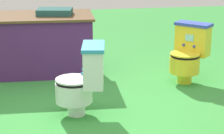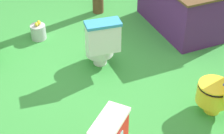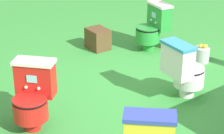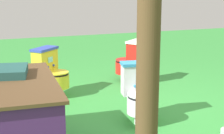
{
  "view_description": "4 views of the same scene",
  "coord_description": "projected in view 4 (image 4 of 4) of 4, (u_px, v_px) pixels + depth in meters",
  "views": [
    {
      "loc": [
        -0.64,
        -3.63,
        1.68
      ],
      "look_at": [
        0.06,
        0.32,
        0.47
      ],
      "focal_mm": 66.72,
      "sensor_mm": 36.0,
      "label": 1
    },
    {
      "loc": [
        3.42,
        -1.37,
        2.94
      ],
      "look_at": [
        0.42,
        0.09,
        0.48
      ],
      "focal_mm": 59.68,
      "sensor_mm": 36.0,
      "label": 2
    },
    {
      "loc": [
        3.34,
        3.21,
        2.48
      ],
      "look_at": [
        0.51,
        -0.18,
        0.47
      ],
      "focal_mm": 67.52,
      "sensor_mm": 36.0,
      "label": 3
    },
    {
      "loc": [
        -4.12,
        2.03,
        1.7
      ],
      "look_at": [
        0.64,
        0.31,
        0.5
      ],
      "focal_mm": 58.81,
      "sensor_mm": 36.0,
      "label": 4
    }
  ],
  "objects": [
    {
      "name": "wooden_post",
      "position": [
        148.0,
        60.0,
        2.78
      ],
      "size": [
        0.18,
        0.18,
        2.21
      ],
      "primitive_type": "cylinder",
      "color": "brown",
      "rests_on": "ground"
    },
    {
      "name": "toilet_white",
      "position": [
        141.0,
        93.0,
        4.44
      ],
      "size": [
        0.55,
        0.48,
        0.73
      ],
      "rotation": [
        0.0,
        0.0,
        1.41
      ],
      "color": "white",
      "rests_on": "ground"
    },
    {
      "name": "toilet_yellow",
      "position": [
        51.0,
        72.0,
        5.44
      ],
      "size": [
        0.63,
        0.63,
        0.73
      ],
      "rotation": [
        0.0,
        0.0,
        2.34
      ],
      "color": "yellow",
      "rests_on": "ground"
    },
    {
      "name": "toilet_red",
      "position": [
        131.0,
        61.0,
        6.2
      ],
      "size": [
        0.64,
        0.62,
        0.73
      ],
      "rotation": [
        0.0,
        0.0,
        5.4
      ],
      "color": "red",
      "rests_on": "ground"
    },
    {
      "name": "ground",
      "position": [
        150.0,
        112.0,
        4.83
      ],
      "size": [
        14.0,
        14.0,
        0.0
      ],
      "primitive_type": "plane",
      "color": "green"
    },
    {
      "name": "vendor_table",
      "position": [
        12.0,
        119.0,
        3.53
      ],
      "size": [
        1.5,
        0.93,
        0.85
      ],
      "rotation": [
        0.0,
        0.0,
        -0.05
      ],
      "color": "#4C2360",
      "rests_on": "ground"
    }
  ]
}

